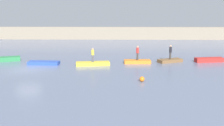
{
  "coord_description": "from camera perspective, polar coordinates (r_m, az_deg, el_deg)",
  "views": [
    {
      "loc": [
        9.65,
        -27.73,
        6.36
      ],
      "look_at": [
        9.0,
        1.24,
        0.5
      ],
      "focal_mm": 42.97,
      "sensor_mm": 36.0,
      "label": 1
    }
  ],
  "objects": [
    {
      "name": "rowboat_green",
      "position": [
        35.64,
        -21.72,
        0.78
      ],
      "size": [
        3.65,
        2.29,
        0.54
      ],
      "primitive_type": "cube",
      "rotation": [
        0.0,
        0.0,
        0.36
      ],
      "color": "#2D7F47",
      "rests_on": "ground_plane"
    },
    {
      "name": "person_dark_shirt",
      "position": [
        33.09,
        12.33,
        2.45
      ],
      "size": [
        0.32,
        0.32,
        1.71
      ],
      "color": "#38332D",
      "rests_on": "rowboat_brown"
    },
    {
      "name": "ground_plane",
      "position": [
        30.04,
        -17.49,
        -1.32
      ],
      "size": [
        120.0,
        120.0,
        0.0
      ],
      "primitive_type": "plane",
      "color": "slate"
    },
    {
      "name": "rowboat_brown",
      "position": [
        33.28,
        12.24,
        0.5
      ],
      "size": [
        3.21,
        2.3,
        0.39
      ],
      "primitive_type": "cube",
      "rotation": [
        0.0,
        0.0,
        0.43
      ],
      "color": "brown",
      "rests_on": "ground_plane"
    },
    {
      "name": "rowboat_orange",
      "position": [
        32.07,
        5.41,
        0.3
      ],
      "size": [
        3.16,
        1.28,
        0.39
      ],
      "primitive_type": "cube",
      "rotation": [
        0.0,
        0.0,
        0.04
      ],
      "color": "orange",
      "rests_on": "ground_plane"
    },
    {
      "name": "person_yellow_shirt",
      "position": [
        30.62,
        -4.13,
        1.89
      ],
      "size": [
        0.32,
        0.32,
        1.62
      ],
      "color": "#4C4C56",
      "rests_on": "rowboat_yellow"
    },
    {
      "name": "rowboat_blue",
      "position": [
        32.24,
        -14.3,
        0.03
      ],
      "size": [
        3.63,
        1.47,
        0.36
      ],
      "primitive_type": "cube",
      "rotation": [
        0.0,
        0.0,
        -0.05
      ],
      "color": "#2B4CAD",
      "rests_on": "ground_plane"
    },
    {
      "name": "person_red_shirt",
      "position": [
        31.87,
        5.45,
        2.31
      ],
      "size": [
        0.32,
        0.32,
        1.7
      ],
      "color": "#38332D",
      "rests_on": "rowboat_orange"
    },
    {
      "name": "mooring_buoy",
      "position": [
        24.02,
        6.4,
        -3.42
      ],
      "size": [
        0.46,
        0.46,
        0.46
      ],
      "primitive_type": "sphere",
      "color": "orange",
      "rests_on": "ground_plane"
    },
    {
      "name": "rowboat_red",
      "position": [
        34.74,
        19.92,
        0.65
      ],
      "size": [
        3.56,
        1.5,
        0.54
      ],
      "primitive_type": "cube",
      "rotation": [
        0.0,
        0.0,
        0.18
      ],
      "color": "red",
      "rests_on": "ground_plane"
    },
    {
      "name": "rowboat_yellow",
      "position": [
        30.82,
        -4.1,
        -0.13
      ],
      "size": [
        3.96,
        1.68,
        0.4
      ],
      "primitive_type": "cube",
      "rotation": [
        0.0,
        0.0,
        0.15
      ],
      "color": "gold",
      "rests_on": "ground_plane"
    },
    {
      "name": "embankment_wall",
      "position": [
        58.01,
        -8.34,
        6.32
      ],
      "size": [
        80.0,
        1.2,
        2.61
      ],
      "primitive_type": "cube",
      "color": "gray",
      "rests_on": "ground_plane"
    }
  ]
}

